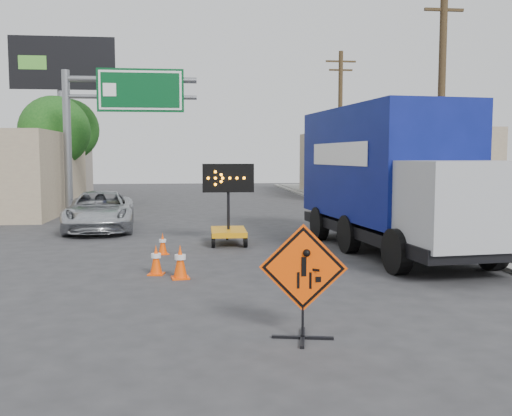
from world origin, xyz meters
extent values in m
plane|color=#2D2D30|center=(0.00, 0.00, 0.00)|extent=(100.00, 100.00, 0.00)
cube|color=gray|center=(7.20, 15.00, 0.06)|extent=(0.40, 60.00, 0.12)
cube|color=gray|center=(9.50, 15.00, 0.07)|extent=(4.00, 60.00, 0.15)
cube|color=tan|center=(13.00, 30.00, 2.30)|extent=(10.00, 14.00, 4.60)
cylinder|color=slate|center=(-6.50, 18.00, 3.40)|extent=(0.36, 0.36, 6.80)
cylinder|color=slate|center=(-3.50, 18.00, 6.40)|extent=(6.00, 0.28, 0.28)
cylinder|color=slate|center=(-3.50, 18.00, 5.60)|extent=(6.00, 0.20, 0.20)
cube|color=#05401B|center=(-3.10, 17.88, 5.90)|extent=(4.00, 0.10, 2.00)
cube|color=silver|center=(-3.10, 17.81, 5.90)|extent=(3.80, 0.01, 1.80)
cylinder|color=slate|center=(-8.50, 26.00, 4.50)|extent=(0.44, 0.44, 9.00)
cube|color=silver|center=(-8.30, 25.85, 8.30)|extent=(6.00, 0.25, 3.00)
cube|color=black|center=(-8.30, 25.70, 8.30)|extent=(6.10, 0.04, 3.10)
cylinder|color=#41321C|center=(8.00, 10.00, 4.50)|extent=(0.26, 0.26, 9.00)
cube|color=#41321C|center=(8.00, 10.00, 7.90)|extent=(1.40, 0.10, 0.10)
cylinder|color=#41321C|center=(8.00, 24.00, 4.50)|extent=(0.26, 0.26, 9.00)
cube|color=#41321C|center=(8.00, 24.00, 8.40)|extent=(1.80, 0.10, 0.10)
cube|color=#41321C|center=(8.00, 24.00, 7.90)|extent=(1.40, 0.10, 0.10)
cylinder|color=#41321C|center=(-8.00, 22.00, 1.62)|extent=(0.28, 0.28, 3.25)
sphere|color=#144513|center=(-8.00, 22.00, 4.18)|extent=(3.71, 3.71, 3.71)
cylinder|color=#41321C|center=(-9.00, 30.00, 1.79)|extent=(0.28, 0.28, 3.58)
sphere|color=#144513|center=(-9.00, 30.00, 4.61)|extent=(4.10, 4.10, 4.10)
cube|color=black|center=(1.02, -0.83, 0.02)|extent=(0.96, 0.26, 0.04)
cube|color=black|center=(1.02, -0.83, 0.02)|extent=(0.26, 0.96, 0.04)
cylinder|color=black|center=(1.02, -0.83, 0.38)|extent=(0.04, 0.04, 0.76)
cube|color=#FF4905|center=(1.02, -0.83, 1.13)|extent=(1.35, 0.31, 1.37)
cube|color=black|center=(1.02, -0.83, 1.13)|extent=(1.26, 0.27, 1.28)
cube|color=orange|center=(0.43, 8.85, 0.41)|extent=(1.13, 1.85, 0.17)
cylinder|color=black|center=(0.43, 8.85, 1.47)|extent=(0.09, 0.09, 2.02)
cube|color=black|center=(0.43, 8.85, 2.15)|extent=(1.65, 0.12, 0.92)
imported|color=#B9BCC0|center=(-4.28, 12.90, 0.75)|extent=(2.98, 5.60, 1.50)
cube|color=black|center=(5.18, 6.77, 0.67)|extent=(3.63, 9.21, 0.34)
cube|color=#070F52|center=(5.18, 7.66, 2.64)|extent=(3.53, 7.22, 3.37)
cube|color=#9EA0A5|center=(5.18, 3.17, 1.74)|extent=(2.78, 2.28, 2.02)
cube|color=#FF4905|center=(-1.00, 3.83, 0.02)|extent=(0.46, 0.46, 0.03)
cone|color=#FF4905|center=(-1.00, 3.83, 0.42)|extent=(0.32, 0.32, 0.77)
cylinder|color=silver|center=(-1.00, 3.83, 0.51)|extent=(0.26, 0.26, 0.11)
cube|color=#FF4905|center=(-1.59, 4.34, 0.02)|extent=(0.42, 0.42, 0.03)
cone|color=#FF4905|center=(-1.59, 4.34, 0.38)|extent=(0.29, 0.29, 0.70)
cylinder|color=silver|center=(-1.59, 4.34, 0.46)|extent=(0.24, 0.24, 0.10)
cube|color=#FF4905|center=(-1.59, 7.20, 0.01)|extent=(0.39, 0.39, 0.03)
cone|color=#FF4905|center=(-1.59, 7.20, 0.33)|extent=(0.25, 0.25, 0.60)
cylinder|color=silver|center=(-1.59, 7.20, 0.40)|extent=(0.20, 0.20, 0.09)
camera|label=1|loc=(-0.65, -9.42, 2.87)|focal=40.00mm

